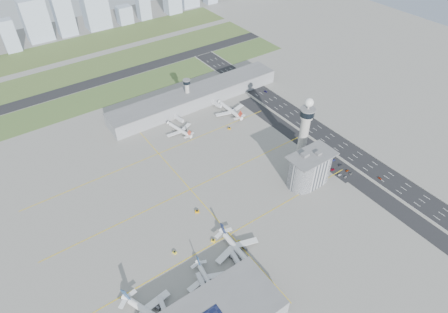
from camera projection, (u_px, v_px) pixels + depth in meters
ground at (247, 191)px, 329.03m from camera, size 1000.00×1000.00×0.00m
grass_strip_0 at (122, 90)px, 459.92m from camera, size 480.00×50.00×0.08m
grass_strip_1 at (99, 66)px, 506.47m from camera, size 480.00×60.00×0.08m
grass_strip_2 at (80, 46)px, 556.13m from camera, size 480.00×70.00×0.08m
runway at (110, 78)px, 482.87m from camera, size 480.00×22.00×0.10m
highway at (336, 144)px, 379.27m from camera, size 28.00×500.00×0.10m
barrier_left at (327, 148)px, 372.79m from camera, size 0.60×500.00×1.20m
barrier_right at (346, 138)px, 385.03m from camera, size 0.60×500.00×1.20m
landside_road at (327, 158)px, 362.14m from camera, size 18.00×260.00×0.08m
parking_lot at (335, 166)px, 353.81m from camera, size 20.00×44.00×0.10m
taxiway_line_h_0 at (230, 234)px, 292.91m from camera, size 260.00×0.60×0.01m
taxiway_line_h_1 at (190, 189)px, 330.16m from camera, size 260.00×0.60×0.01m
taxiway_line_h_2 at (159, 154)px, 367.40m from camera, size 260.00×0.60×0.01m
taxiway_line_v at (190, 189)px, 330.16m from camera, size 0.60×260.00×0.01m
control_tower at (305, 126)px, 342.66m from camera, size 14.00×14.00×64.50m
secondary_tower at (187, 90)px, 423.01m from camera, size 8.60×8.60×31.90m
admin_building at (310, 169)px, 328.14m from camera, size 42.00×24.00×33.50m
terminal_pier at (196, 96)px, 433.24m from camera, size 210.00×32.00×15.80m
airplane_near_a at (149, 311)px, 238.75m from camera, size 53.02×56.55×12.62m
airplane_near_b at (208, 279)px, 257.57m from camera, size 34.94×39.48×9.97m
airplane_near_c at (237, 247)px, 276.05m from camera, size 38.45×44.92×12.35m
airplane_far_a at (179, 128)px, 391.20m from camera, size 38.97×43.39×10.58m
airplane_far_b at (230, 108)px, 418.21m from camera, size 37.93×44.53×12.40m
jet_bridge_near_1 at (205, 291)px, 253.02m from camera, size 5.39×14.31×5.70m
jet_bridge_near_2 at (241, 269)px, 266.14m from camera, size 5.39×14.31×5.70m
jet_bridge_far_0 at (175, 117)px, 409.98m from camera, size 5.39×14.31×5.70m
jet_bridge_far_1 at (212, 103)px, 431.84m from camera, size 5.39×14.31×5.70m
tug_0 at (175, 252)px, 279.09m from camera, size 3.02×3.51×1.72m
tug_1 at (213, 241)px, 287.23m from camera, size 3.60×3.67×1.77m
tug_2 at (239, 242)px, 286.01m from camera, size 3.85×3.86×1.88m
tug_3 at (197, 211)px, 309.50m from camera, size 4.17×3.72×2.01m
tug_4 at (179, 130)px, 395.71m from camera, size 2.89×2.11×1.59m
tug_5 at (229, 128)px, 397.69m from camera, size 3.71×3.84×1.85m
car_lot_0 at (346, 177)px, 341.46m from camera, size 3.38×1.64×1.11m
car_lot_1 at (340, 175)px, 343.46m from camera, size 3.88×1.53×1.26m
car_lot_2 at (333, 169)px, 348.98m from camera, size 4.34×2.37×1.15m
car_lot_3 at (326, 164)px, 354.40m from camera, size 3.98×1.74×1.14m
car_lot_4 at (323, 161)px, 358.06m from camera, size 3.31×1.35×1.13m
car_lot_5 at (319, 158)px, 360.90m from camera, size 3.80×1.63×1.22m
car_lot_6 at (351, 174)px, 344.85m from camera, size 4.04×2.01×1.10m
car_lot_7 at (347, 171)px, 347.85m from camera, size 3.85×1.67×1.10m
car_lot_8 at (340, 165)px, 353.96m from camera, size 3.48×1.59×1.16m
car_lot_9 at (334, 160)px, 359.01m from camera, size 3.61×1.39×1.17m
car_lot_10 at (332, 158)px, 361.10m from camera, size 4.86×2.74×1.28m
car_lot_11 at (325, 153)px, 367.39m from camera, size 4.57×2.20×1.28m
car_hw_0 at (380, 178)px, 340.01m from camera, size 1.65×3.67×1.22m
car_hw_1 at (309, 125)px, 402.27m from camera, size 1.74×3.97×1.27m
car_hw_2 at (266, 91)px, 455.84m from camera, size 2.83×4.96×1.30m
car_hw_4 at (227, 74)px, 488.51m from camera, size 1.95×3.93×1.29m
skyline_bldg_6 at (9, 36)px, 528.83m from camera, size 20.04×16.03×45.20m
skyline_bldg_7 at (35, 19)px, 554.31m from camera, size 35.76×28.61×61.22m
skyline_bldg_8 at (62, 8)px, 561.28m from camera, size 26.33×21.06×83.39m
skyline_bldg_9 at (95, 8)px, 590.40m from camera, size 36.96×29.57×62.11m
skyline_bldg_10 at (125, 15)px, 615.02m from camera, size 23.01×18.41×27.75m
skyline_bldg_11 at (143, 7)px, 626.46m from camera, size 20.22×16.18×38.97m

